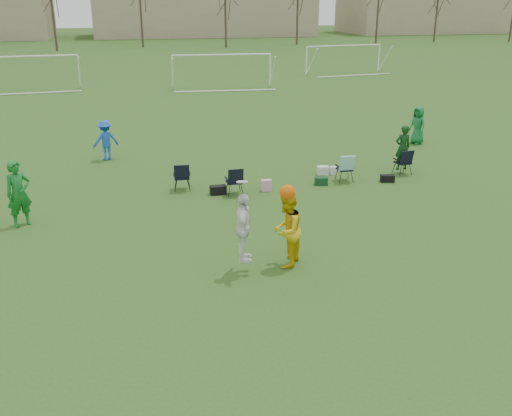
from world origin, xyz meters
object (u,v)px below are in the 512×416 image
object	(u,v)px
fielder_green_far	(418,125)
goal_left	(25,63)
center_contest	(272,228)
goal_right	(344,51)
goal_mid	(222,61)
fielder_blue	(106,140)
fielder_green_near	(19,194)

from	to	relation	value
fielder_green_far	goal_left	size ratio (longest dim) A/B	0.23
center_contest	goal_right	world-z (taller)	goal_right
goal_mid	fielder_green_far	bearing A→B (deg)	-69.83
fielder_blue	goal_left	bearing A→B (deg)	-92.80
center_contest	fielder_green_near	bearing A→B (deg)	145.42
fielder_green_far	goal_left	bearing A→B (deg)	-156.82
fielder_green_near	goal_left	bearing A→B (deg)	69.36
goal_mid	goal_right	size ratio (longest dim) A/B	1.01
center_contest	goal_mid	xyz separation A→B (m)	(4.16, 30.38, 0.87)
fielder_green_near	goal_left	xyz separation A→B (m)	(-3.39, 27.94, 0.94)
fielder_blue	fielder_green_far	world-z (taller)	fielder_green_far
fielder_blue	center_contest	distance (m)	12.10
fielder_blue	center_contest	world-z (taller)	center_contest
fielder_green_far	goal_right	distance (m)	26.23
fielder_green_near	fielder_green_far	bearing A→B (deg)	-5.69
goal_right	fielder_green_far	bearing A→B (deg)	-112.07
fielder_green_far	goal_left	xyz separation A→B (m)	(-19.63, 21.42, 1.07)
fielder_green_near	goal_left	size ratio (longest dim) A/B	0.27
fielder_blue	center_contest	size ratio (longest dim) A/B	0.71
center_contest	goal_left	world-z (taller)	goal_left
center_contest	goal_right	size ratio (longest dim) A/B	0.32
fielder_green_near	fielder_green_far	world-z (taller)	fielder_green_near
goal_mid	goal_right	distance (m)	13.42
fielder_green_near	fielder_green_far	distance (m)	17.50
center_contest	goal_right	bearing A→B (deg)	66.05
fielder_green_far	goal_mid	bearing A→B (deg)	176.84
fielder_blue	goal_left	world-z (taller)	goal_left
center_contest	goal_mid	bearing A→B (deg)	82.20
goal_left	goal_right	size ratio (longest dim) A/B	1.01
goal_mid	fielder_green_near	bearing A→B (deg)	-108.25
fielder_green_near	fielder_blue	distance (m)	7.34
fielder_green_far	goal_left	distance (m)	29.07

